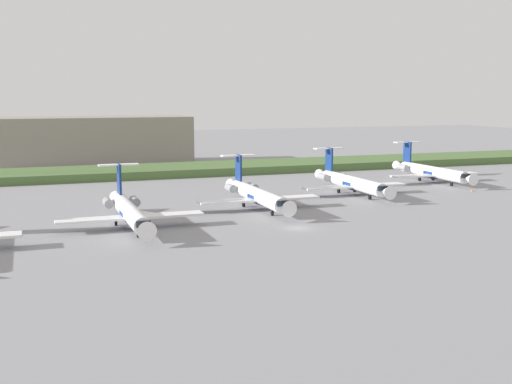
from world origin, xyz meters
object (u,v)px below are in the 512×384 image
Objects in this scene: regional_jet_second at (129,211)px; regional_jet_third at (256,194)px; regional_jet_fourth at (351,182)px; safety_cone_front_marker at (472,190)px; regional_jet_fifth at (431,171)px.

regional_jet_second is 26.37m from regional_jet_third.
regional_jet_fourth is at bearing 20.70° from regional_jet_third.
regional_jet_second is at bearing -170.67° from safety_cone_front_marker.
regional_jet_fourth is 29.10m from regional_jet_fifth.
regional_jet_second is 81.73m from regional_jet_fifth.
regional_jet_fourth reaches higher than safety_cone_front_marker.
safety_cone_front_marker is (-0.94, -16.35, -2.26)m from regional_jet_fifth.
regional_jet_second is 1.00× the size of regional_jet_fourth.
safety_cone_front_marker is at bearing 9.33° from regional_jet_second.
regional_jet_fourth is at bearing 20.56° from regional_jet_second.
regional_jet_fifth is at bearing 86.73° from safety_cone_front_marker.
safety_cone_front_marker is at bearing 3.62° from regional_jet_third.
regional_jet_fifth is at bearing 20.70° from regional_jet_fourth.
regional_jet_third is 26.26m from regional_jet_fourth.
regional_jet_fifth is at bearing 20.61° from regional_jet_second.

